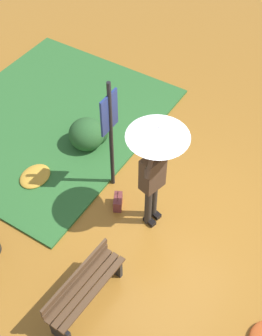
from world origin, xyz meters
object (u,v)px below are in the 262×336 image
object	(u,v)px
person_with_umbrella	(155,153)
park_bench	(85,289)
handbag	(118,202)
info_sign_post	(110,125)

from	to	relation	value
person_with_umbrella	park_bench	xyz separation A→B (m)	(-1.92, 0.01, -1.15)
park_bench	handbag	bearing A→B (deg)	18.43
park_bench	person_with_umbrella	bearing A→B (deg)	-0.44
person_with_umbrella	info_sign_post	size ratio (longest dim) A/B	0.89
info_sign_post	handbag	xyz separation A→B (m)	(-0.40, -0.38, -1.32)
person_with_umbrella	info_sign_post	xyz separation A→B (m)	(0.24, 0.98, -0.11)
handbag	info_sign_post	bearing A→B (deg)	43.54
handbag	park_bench	bearing A→B (deg)	-161.57
person_with_umbrella	handbag	world-z (taller)	person_with_umbrella
info_sign_post	park_bench	world-z (taller)	info_sign_post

